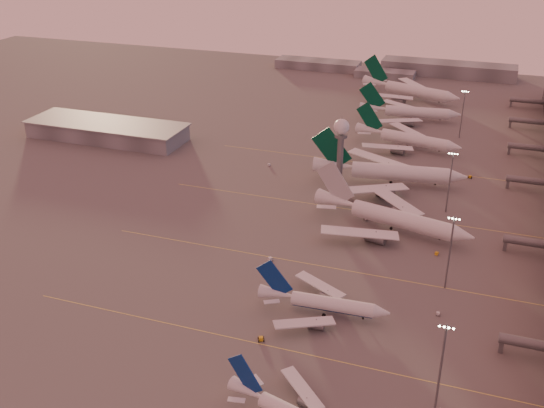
% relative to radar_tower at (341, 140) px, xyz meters
% --- Properties ---
extents(ground, '(700.00, 700.00, 0.00)m').
position_rel_radar_tower_xyz_m(ground, '(-5.00, -120.00, -20.95)').
color(ground, '#524F4F').
rests_on(ground, ground).
extents(taxiway_markings, '(180.00, 185.25, 0.02)m').
position_rel_radar_tower_xyz_m(taxiway_markings, '(25.00, -64.00, -20.94)').
color(taxiway_markings, '#EBD753').
rests_on(taxiway_markings, ground).
extents(hangar, '(82.00, 27.00, 8.50)m').
position_rel_radar_tower_xyz_m(hangar, '(-125.00, 20.00, -16.63)').
color(hangar, slate).
rests_on(hangar, ground).
extents(radar_tower, '(6.40, 6.40, 31.10)m').
position_rel_radar_tower_xyz_m(radar_tower, '(0.00, 0.00, 0.00)').
color(radar_tower, slate).
rests_on(radar_tower, ground).
extents(mast_a, '(3.60, 0.56, 25.00)m').
position_rel_radar_tower_xyz_m(mast_a, '(53.00, -120.00, -7.21)').
color(mast_a, slate).
rests_on(mast_a, ground).
extents(mast_b, '(3.60, 0.56, 25.00)m').
position_rel_radar_tower_xyz_m(mast_b, '(50.00, -65.00, -7.21)').
color(mast_b, slate).
rests_on(mast_b, ground).
extents(mast_c, '(3.60, 0.56, 25.00)m').
position_rel_radar_tower_xyz_m(mast_c, '(45.00, -10.00, -7.21)').
color(mast_c, slate).
rests_on(mast_c, ground).
extents(mast_d, '(3.60, 0.56, 25.00)m').
position_rel_radar_tower_xyz_m(mast_d, '(43.00, 80.00, -7.21)').
color(mast_d, slate).
rests_on(mast_d, ground).
extents(distant_horizon, '(165.00, 37.50, 9.00)m').
position_rel_radar_tower_xyz_m(distant_horizon, '(-2.38, 205.14, -17.06)').
color(distant_horizon, slate).
rests_on(distant_horizon, ground).
extents(narrowbody_mid, '(39.49, 31.48, 15.42)m').
position_rel_radar_tower_xyz_m(narrowbody_mid, '(17.83, -90.85, -17.83)').
color(narrowbody_mid, silver).
rests_on(narrowbody_mid, ground).
extents(widebody_white, '(60.63, 48.02, 21.70)m').
position_rel_radar_tower_xyz_m(widebody_white, '(27.49, -31.81, -17.19)').
color(widebody_white, silver).
rests_on(widebody_white, ground).
extents(greentail_a, '(65.06, 52.23, 23.70)m').
position_rel_radar_tower_xyz_m(greentail_a, '(19.34, 9.48, -16.76)').
color(greentail_a, silver).
rests_on(greentail_a, ground).
extents(greentail_b, '(53.57, 42.81, 19.72)m').
position_rel_radar_tower_xyz_m(greentail_b, '(20.05, 56.84, -17.47)').
color(greentail_b, silver).
rests_on(greentail_b, ground).
extents(greentail_c, '(55.38, 44.52, 20.13)m').
position_rel_radar_tower_xyz_m(greentail_c, '(14.75, 100.87, -17.39)').
color(greentail_c, silver).
rests_on(greentail_c, ground).
extents(greentail_d, '(62.27, 49.42, 23.59)m').
position_rel_radar_tower_xyz_m(greentail_d, '(8.86, 142.61, -16.78)').
color(greentail_d, silver).
rests_on(greentail_d, ground).
extents(gsv_tug_mid, '(3.76, 4.49, 1.11)m').
position_rel_radar_tower_xyz_m(gsv_tug_mid, '(5.25, -108.62, -20.38)').
color(gsv_tug_mid, gold).
rests_on(gsv_tug_mid, ground).
extents(gsv_truck_b, '(5.24, 2.15, 2.08)m').
position_rel_radar_tower_xyz_m(gsv_truck_b, '(49.95, -80.46, -19.89)').
color(gsv_truck_b, silver).
rests_on(gsv_truck_b, ground).
extents(gsv_truck_c, '(5.49, 6.34, 2.52)m').
position_rel_radar_tower_xyz_m(gsv_truck_c, '(-6.40, -66.91, -19.67)').
color(gsv_truck_c, silver).
rests_on(gsv_truck_c, ground).
extents(gsv_catering_b, '(5.70, 3.78, 4.31)m').
position_rel_radar_tower_xyz_m(gsv_catering_b, '(45.58, -45.12, -18.80)').
color(gsv_catering_b, gold).
rests_on(gsv_catering_b, ground).
extents(gsv_tug_far, '(2.15, 3.24, 0.87)m').
position_rel_radar_tower_xyz_m(gsv_tug_far, '(17.28, -26.98, -20.50)').
color(gsv_tug_far, silver).
rests_on(gsv_tug_far, ground).
extents(gsv_truck_d, '(2.92, 5.56, 2.14)m').
position_rel_radar_tower_xyz_m(gsv_truck_d, '(-35.44, 12.66, -19.86)').
color(gsv_truck_d, silver).
rests_on(gsv_truck_d, ground).
extents(gsv_tug_hangar, '(3.88, 2.46, 1.07)m').
position_rel_radar_tower_xyz_m(gsv_tug_hangar, '(51.63, 27.78, -20.40)').
color(gsv_tug_hangar, gold).
rests_on(gsv_tug_hangar, ground).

